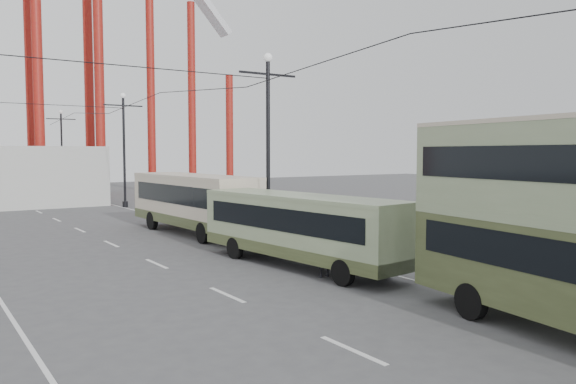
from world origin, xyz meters
TOP-DOWN VIEW (x-y plane):
  - road_markings at (-0.86, 19.70)m, footprint 12.52×120.00m
  - lamp_post_mid at (5.60, 18.00)m, footprint 3.20×0.44m
  - lamp_post_far at (5.60, 40.00)m, footprint 3.20×0.44m
  - lamp_post_distant at (5.60, 62.00)m, footprint 3.20×0.44m
  - single_decker_green at (3.47, 12.31)m, footprint 3.27×10.17m
  - single_decker_cream at (3.85, 22.96)m, footprint 3.04×10.56m
  - pedestrian at (3.09, 10.30)m, footprint 0.66×0.46m

SIDE VIEW (x-z plane):
  - road_markings at x=-0.86m, z-range 0.00..0.01m
  - pedestrian at x=3.09m, z-range 0.00..1.73m
  - single_decker_green at x=3.47m, z-range 0.18..3.01m
  - single_decker_cream at x=3.85m, z-range 0.21..3.46m
  - lamp_post_mid at x=5.60m, z-range 0.02..9.34m
  - lamp_post_far at x=5.60m, z-range 0.02..9.34m
  - lamp_post_distant at x=5.60m, z-range 0.02..9.34m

